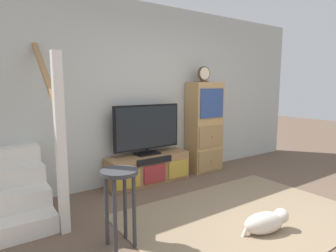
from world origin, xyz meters
TOP-DOWN VIEW (x-y plane):
  - ground_plane at (0.00, 0.00)m, footprint 20.00×20.00m
  - back_wall at (0.00, 2.46)m, footprint 6.40×0.12m
  - area_rug at (0.00, 0.60)m, footprint 2.60×1.80m
  - media_console at (-0.30, 2.19)m, footprint 1.30×0.38m
  - television at (-0.30, 2.22)m, footprint 1.08×0.22m
  - side_cabinet at (0.83, 2.20)m, footprint 0.58×0.38m
  - desk_clock at (0.78, 2.19)m, footprint 0.24×0.08m
  - staircase at (-2.24, 2.20)m, footprint 1.00×1.36m
  - bar_stool_near at (-1.39, 0.85)m, footprint 0.34×0.34m
  - dog at (-0.09, 0.23)m, footprint 0.53×0.31m

SIDE VIEW (x-z plane):
  - ground_plane at x=0.00m, z-range 0.00..0.00m
  - area_rug at x=0.00m, z-range 0.00..0.01m
  - dog at x=-0.09m, z-range 0.00..0.23m
  - media_console at x=-0.30m, z-range 0.00..0.44m
  - staircase at x=-2.24m, z-range -0.73..1.47m
  - bar_stool_near at x=-1.39m, z-range 0.18..0.90m
  - side_cabinet at x=0.83m, z-range 0.00..1.53m
  - television at x=-0.30m, z-range 0.46..1.22m
  - back_wall at x=0.00m, z-range 0.00..2.70m
  - desk_clock at x=0.78m, z-range 1.53..1.79m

